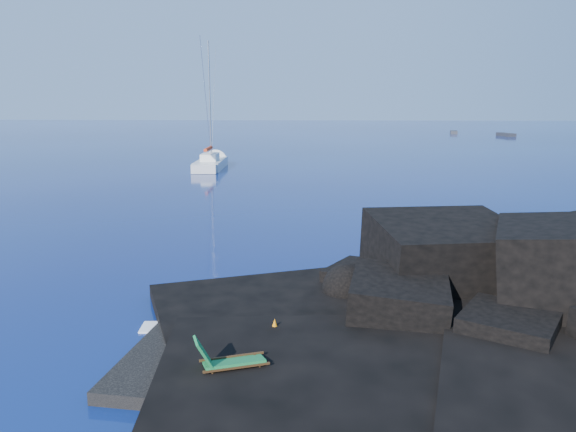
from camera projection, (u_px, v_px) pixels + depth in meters
The scene contains 11 objects.
ground at pixel (119, 367), 15.54m from camera, with size 400.00×400.00×0.00m, color #030838.
headland at pixel (556, 334), 17.69m from camera, with size 24.00×24.00×3.60m, color black, non-canonical shape.
beach at pixel (282, 363), 15.76m from camera, with size 8.50×6.00×0.70m, color black.
surf_foam at pixel (305, 306), 20.12m from camera, with size 10.00×8.00×0.06m, color white, non-canonical shape.
sailboat at pixel (211, 168), 61.23m from camera, with size 2.71×12.93×13.56m, color silver, non-canonical shape.
deck_chair at pixel (234, 354), 14.20m from camera, with size 1.75×0.77×1.20m, color #176A35, non-canonical shape.
towel at pixel (331, 356), 15.36m from camera, with size 1.67×0.79×0.04m, color white.
sunbather at pixel (331, 352), 15.33m from camera, with size 1.59×0.40×0.22m, color tan, non-canonical shape.
marker_cone at pixel (275, 327), 16.76m from camera, with size 0.34×0.34×0.51m, color orange.
distant_boat_a at pixel (454, 134), 126.12m from camera, with size 1.49×4.77×0.64m, color #2B2C31.
distant_boat_b at pixel (506, 136), 116.71m from camera, with size 1.61×5.16×0.69m, color #27272C.
Camera 1 is at (5.55, -14.06, 7.23)m, focal length 35.00 mm.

